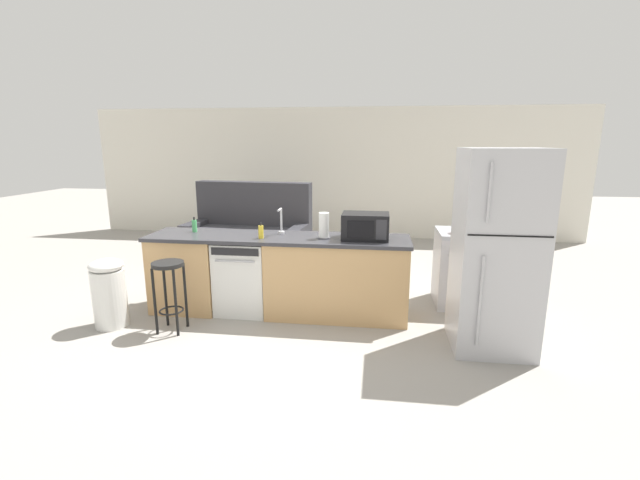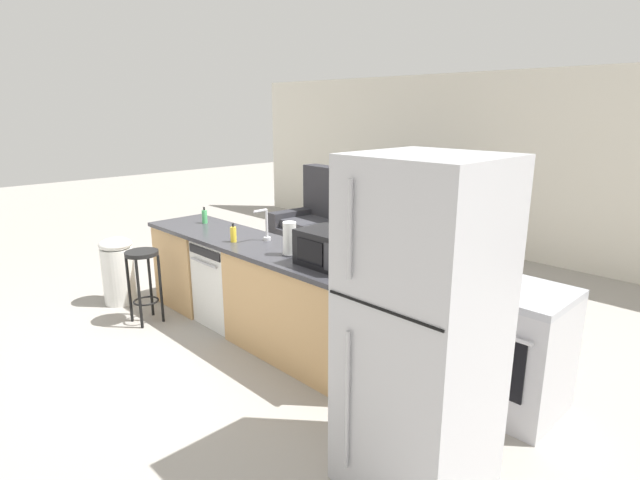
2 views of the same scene
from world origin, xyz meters
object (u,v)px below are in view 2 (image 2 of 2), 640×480
at_px(dish_soap_bottle, 205,217).
at_px(soap_bottle, 234,234).
at_px(couch, 341,235).
at_px(paper_towel_roll, 290,239).
at_px(microwave, 331,248).
at_px(bar_stool, 143,271).
at_px(refrigerator, 422,330).
at_px(kettle, 483,274).
at_px(stove_range, 507,347).
at_px(trash_bin, 118,270).
at_px(dishwasher, 232,281).

bearing_deg(dish_soap_bottle, soap_bottle, -14.76).
bearing_deg(couch, paper_towel_roll, -55.88).
relative_size(microwave, bar_stool, 0.68).
distance_m(refrigerator, paper_towel_roll, 1.75).
bearing_deg(bar_stool, couch, 90.45).
height_order(soap_bottle, bar_stool, soap_bottle).
distance_m(paper_towel_roll, kettle, 1.57).
relative_size(refrigerator, dish_soap_bottle, 10.66).
bearing_deg(couch, stove_range, -27.74).
bearing_deg(microwave, trash_bin, -167.05).
distance_m(microwave, dish_soap_bottle, 1.99).
bearing_deg(soap_bottle, couch, 110.09).
distance_m(refrigerator, soap_bottle, 2.38).
relative_size(dishwasher, paper_towel_roll, 2.98).
bearing_deg(refrigerator, trash_bin, -179.06).
height_order(refrigerator, paper_towel_roll, refrigerator).
relative_size(microwave, soap_bottle, 2.84).
distance_m(dish_soap_bottle, bar_stool, 0.86).
height_order(refrigerator, trash_bin, refrigerator).
distance_m(refrigerator, bar_stool, 3.22).
bearing_deg(dish_soap_bottle, trash_bin, -133.63).
bearing_deg(kettle, dish_soap_bottle, -173.89).
height_order(paper_towel_roll, kettle, paper_towel_roll).
bearing_deg(soap_bottle, bar_stool, -148.87).
bearing_deg(dish_soap_bottle, stove_range, 8.01).
distance_m(dishwasher, stove_range, 2.66).
height_order(dishwasher, kettle, kettle).
height_order(dish_soap_bottle, kettle, kettle).
bearing_deg(stove_range, couch, 152.26).
xyz_separation_m(refrigerator, paper_towel_roll, (-1.67, 0.51, 0.10)).
bearing_deg(kettle, dishwasher, -170.15).
bearing_deg(couch, kettle, -30.78).
bearing_deg(dishwasher, dish_soap_bottle, 170.97).
height_order(dish_soap_bottle, couch, couch).
bearing_deg(refrigerator, microwave, 155.88).
distance_m(dishwasher, bar_stool, 0.88).
bearing_deg(paper_towel_roll, dishwasher, 177.78).
height_order(microwave, bar_stool, microwave).
bearing_deg(trash_bin, stove_range, 16.64).
bearing_deg(dishwasher, stove_range, 11.91).
distance_m(paper_towel_roll, dish_soap_bottle, 1.55).
relative_size(paper_towel_roll, kettle, 1.38).
xyz_separation_m(stove_range, dish_soap_bottle, (-3.21, -0.45, 0.52)).
bearing_deg(kettle, stove_range, 37.16).
relative_size(stove_range, microwave, 1.80).
xyz_separation_m(dishwasher, bar_stool, (-0.59, -0.64, 0.11)).
height_order(dish_soap_bottle, trash_bin, dish_soap_bottle).
relative_size(dish_soap_bottle, kettle, 0.86).
bearing_deg(dish_soap_bottle, dishwasher, -9.03).
bearing_deg(trash_bin, couch, 76.67).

